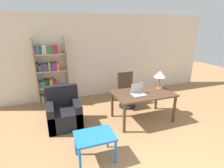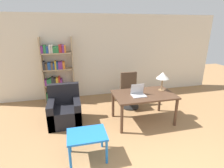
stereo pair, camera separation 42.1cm
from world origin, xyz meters
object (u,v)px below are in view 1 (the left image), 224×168
Objects in this scene: desk at (143,96)px; armchair at (64,113)px; office_chair at (126,91)px; side_table_blue at (95,139)px; bookshelf at (51,75)px; table_lamp at (160,75)px; laptop at (138,92)px.

desk is 1.99m from armchair.
office_chair is 1.49× the size of side_table_blue.
bookshelf reaches higher than office_chair.
side_table_blue is (-2.06, -1.12, -0.69)m from table_lamp.
office_chair reaches higher than armchair.
desk is at bearing -11.89° from armchair.
laptop is 0.81m from table_lamp.
bookshelf reaches higher than table_lamp.
bookshelf is (-2.14, 1.91, 0.25)m from desk.
armchair is at bearing 106.19° from side_table_blue.
bookshelf is at bearing 98.17° from armchair.
side_table_blue is 0.34× the size of bookshelf.
table_lamp is at bearing 28.55° from side_table_blue.
laptop is 0.48× the size of side_table_blue.
armchair is (-0.41, 1.40, -0.13)m from side_table_blue.
bookshelf reaches higher than laptop.
table_lamp is at bearing 14.31° from laptop.
table_lamp is at bearing -33.70° from bookshelf.
bookshelf is (-0.62, 2.91, 0.46)m from side_table_blue.
laptop is 2.78m from bookshelf.
laptop is at bearing -165.69° from table_lamp.
armchair is at bearing 173.60° from table_lamp.
laptop is at bearing 34.96° from side_table_blue.
office_chair is 0.51× the size of bookshelf.
armchair is (-2.46, 0.28, -0.82)m from table_lamp.
table_lamp is 2.61m from armchair.
side_table_blue is (-1.34, -0.94, -0.37)m from laptop.
laptop is 0.16× the size of bookshelf.
office_chair is at bearing 52.17° from side_table_blue.
table_lamp is 0.24× the size of bookshelf.
office_chair is (-0.58, 0.78, -0.65)m from table_lamp.
desk is at bearing -41.88° from bookshelf.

